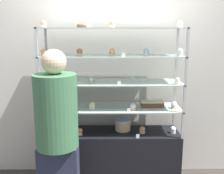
# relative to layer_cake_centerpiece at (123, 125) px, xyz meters

# --- Properties ---
(back_wall) EXTENTS (8.00, 0.05, 2.60)m
(back_wall) POSITION_rel_layer_cake_centerpiece_xyz_m (-0.12, 0.30, 0.59)
(back_wall) COLOR silver
(back_wall) RESTS_ON ground_plane
(display_base) EXTENTS (1.50, 0.42, 0.65)m
(display_base) POSITION_rel_layer_cake_centerpiece_xyz_m (-0.12, -0.05, -0.39)
(display_base) COLOR black
(display_base) RESTS_ON ground_plane
(display_riser_lower) EXTENTS (1.50, 0.42, 0.29)m
(display_riser_lower) POSITION_rel_layer_cake_centerpiece_xyz_m (-0.12, -0.05, 0.20)
(display_riser_lower) COLOR #B7B7BC
(display_riser_lower) RESTS_ON display_base
(display_riser_middle) EXTENTS (1.50, 0.42, 0.29)m
(display_riser_middle) POSITION_rel_layer_cake_centerpiece_xyz_m (-0.12, -0.05, 0.49)
(display_riser_middle) COLOR #B7B7BC
(display_riser_middle) RESTS_ON display_riser_lower
(display_riser_upper) EXTENTS (1.50, 0.42, 0.29)m
(display_riser_upper) POSITION_rel_layer_cake_centerpiece_xyz_m (-0.12, -0.05, 0.78)
(display_riser_upper) COLOR #B7B7BC
(display_riser_upper) RESTS_ON display_riser_middle
(display_riser_top) EXTENTS (1.50, 0.42, 0.29)m
(display_riser_top) POSITION_rel_layer_cake_centerpiece_xyz_m (-0.12, -0.05, 1.06)
(display_riser_top) COLOR #B7B7BC
(display_riser_top) RESTS_ON display_riser_upper
(layer_cake_centerpiece) EXTENTS (0.18, 0.18, 0.13)m
(layer_cake_centerpiece) POSITION_rel_layer_cake_centerpiece_xyz_m (0.00, 0.00, 0.00)
(layer_cake_centerpiece) COLOR #DBBC84
(layer_cake_centerpiece) RESTS_ON display_base
(sheet_cake_frosted) EXTENTS (0.25, 0.13, 0.06)m
(sheet_cake_frosted) POSITION_rel_layer_cake_centerpiece_xyz_m (0.32, -0.02, 0.25)
(sheet_cake_frosted) COLOR brown
(sheet_cake_frosted) RESTS_ON display_riser_lower
(cupcake_0) EXTENTS (0.06, 0.06, 0.08)m
(cupcake_0) POSITION_rel_layer_cake_centerpiece_xyz_m (-0.82, -0.13, -0.03)
(cupcake_0) COLOR white
(cupcake_0) RESTS_ON display_base
(cupcake_1) EXTENTS (0.06, 0.06, 0.08)m
(cupcake_1) POSITION_rel_layer_cake_centerpiece_xyz_m (-0.48, -0.14, -0.03)
(cupcake_1) COLOR white
(cupcake_1) RESTS_ON display_base
(cupcake_2) EXTENTS (0.06, 0.06, 0.08)m
(cupcake_2) POSITION_rel_layer_cake_centerpiece_xyz_m (0.21, -0.09, -0.03)
(cupcake_2) COLOR beige
(cupcake_2) RESTS_ON display_base
(cupcake_3) EXTENTS (0.06, 0.06, 0.08)m
(cupcake_3) POSITION_rel_layer_cake_centerpiece_xyz_m (0.55, -0.10, -0.03)
(cupcake_3) COLOR white
(cupcake_3) RESTS_ON display_base
(price_tag_0) EXTENTS (0.04, 0.00, 0.04)m
(price_tag_0) POSITION_rel_layer_cake_centerpiece_xyz_m (0.15, -0.24, -0.04)
(price_tag_0) COLOR white
(price_tag_0) RESTS_ON display_base
(cupcake_4) EXTENTS (0.07, 0.07, 0.08)m
(cupcake_4) POSITION_rel_layer_cake_centerpiece_xyz_m (-0.80, -0.09, 0.26)
(cupcake_4) COLOR beige
(cupcake_4) RESTS_ON display_riser_lower
(cupcake_5) EXTENTS (0.07, 0.07, 0.08)m
(cupcake_5) POSITION_rel_layer_cake_centerpiece_xyz_m (-0.34, -0.11, 0.26)
(cupcake_5) COLOR white
(cupcake_5) RESTS_ON display_riser_lower
(cupcake_6) EXTENTS (0.07, 0.07, 0.08)m
(cupcake_6) POSITION_rel_layer_cake_centerpiece_xyz_m (0.10, -0.16, 0.26)
(cupcake_6) COLOR #CCB28C
(cupcake_6) RESTS_ON display_riser_lower
(cupcake_7) EXTENTS (0.07, 0.07, 0.08)m
(cupcake_7) POSITION_rel_layer_cake_centerpiece_xyz_m (0.55, -0.10, 0.26)
(cupcake_7) COLOR #CCB28C
(cupcake_7) RESTS_ON display_riser_lower
(price_tag_1) EXTENTS (0.04, 0.00, 0.04)m
(price_tag_1) POSITION_rel_layer_cake_centerpiece_xyz_m (0.05, -0.24, 0.24)
(price_tag_1) COLOR white
(price_tag_1) RESTS_ON display_riser_lower
(cupcake_8) EXTENTS (0.05, 0.05, 0.06)m
(cupcake_8) POSITION_rel_layer_cake_centerpiece_xyz_m (-0.82, -0.14, 0.54)
(cupcake_8) COLOR #CCB28C
(cupcake_8) RESTS_ON display_riser_middle
(cupcake_9) EXTENTS (0.05, 0.05, 0.06)m
(cupcake_9) POSITION_rel_layer_cake_centerpiece_xyz_m (-0.35, -0.13, 0.54)
(cupcake_9) COLOR #CCB28C
(cupcake_9) RESTS_ON display_riser_middle
(cupcake_10) EXTENTS (0.05, 0.05, 0.06)m
(cupcake_10) POSITION_rel_layer_cake_centerpiece_xyz_m (0.09, -0.08, 0.54)
(cupcake_10) COLOR white
(cupcake_10) RESTS_ON display_riser_middle
(cupcake_11) EXTENTS (0.05, 0.05, 0.06)m
(cupcake_11) POSITION_rel_layer_cake_centerpiece_xyz_m (0.56, -0.15, 0.54)
(cupcake_11) COLOR white
(cupcake_11) RESTS_ON display_riser_middle
(price_tag_2) EXTENTS (0.04, 0.00, 0.04)m
(price_tag_2) POSITION_rel_layer_cake_centerpiece_xyz_m (-0.05, -0.24, 0.53)
(price_tag_2) COLOR white
(price_tag_2) RESTS_ON display_riser_middle
(cupcake_12) EXTENTS (0.06, 0.06, 0.08)m
(cupcake_12) POSITION_rel_layer_cake_centerpiece_xyz_m (-0.83, -0.13, 0.83)
(cupcake_12) COLOR beige
(cupcake_12) RESTS_ON display_riser_upper
(cupcake_13) EXTENTS (0.06, 0.06, 0.08)m
(cupcake_13) POSITION_rel_layer_cake_centerpiece_xyz_m (-0.46, -0.13, 0.83)
(cupcake_13) COLOR #CCB28C
(cupcake_13) RESTS_ON display_riser_upper
(cupcake_14) EXTENTS (0.06, 0.06, 0.08)m
(cupcake_14) POSITION_rel_layer_cake_centerpiece_xyz_m (-0.12, -0.12, 0.83)
(cupcake_14) COLOR #CCB28C
(cupcake_14) RESTS_ON display_riser_upper
(cupcake_15) EXTENTS (0.06, 0.06, 0.08)m
(cupcake_15) POSITION_rel_layer_cake_centerpiece_xyz_m (0.23, -0.09, 0.83)
(cupcake_15) COLOR white
(cupcake_15) RESTS_ON display_riser_upper
(cupcake_16) EXTENTS (0.06, 0.06, 0.08)m
(cupcake_16) POSITION_rel_layer_cake_centerpiece_xyz_m (0.57, -0.14, 0.83)
(cupcake_16) COLOR white
(cupcake_16) RESTS_ON display_riser_upper
(price_tag_3) EXTENTS (0.04, 0.00, 0.04)m
(price_tag_3) POSITION_rel_layer_cake_centerpiece_xyz_m (-0.01, -0.24, 0.82)
(price_tag_3) COLOR white
(price_tag_3) RESTS_ON display_riser_upper
(cupcake_17) EXTENTS (0.06, 0.06, 0.07)m
(cupcake_17) POSITION_rel_layer_cake_centerpiece_xyz_m (-0.81, -0.14, 1.11)
(cupcake_17) COLOR beige
(cupcake_17) RESTS_ON display_riser_top
(cupcake_18) EXTENTS (0.06, 0.06, 0.07)m
(cupcake_18) POSITION_rel_layer_cake_centerpiece_xyz_m (-0.12, -0.13, 1.11)
(cupcake_18) COLOR white
(cupcake_18) RESTS_ON display_riser_top
(cupcake_19) EXTENTS (0.06, 0.06, 0.07)m
(cupcake_19) POSITION_rel_layer_cake_centerpiece_xyz_m (0.57, -0.10, 1.11)
(cupcake_19) COLOR white
(cupcake_19) RESTS_ON display_riser_top
(price_tag_4) EXTENTS (0.04, 0.00, 0.04)m
(price_tag_4) POSITION_rel_layer_cake_centerpiece_xyz_m (-0.35, -0.24, 1.10)
(price_tag_4) COLOR white
(price_tag_4) RESTS_ON display_riser_top
(donut_glazed) EXTENTS (0.14, 0.14, 0.04)m
(donut_glazed) POSITION_rel_layer_cake_centerpiece_xyz_m (-0.42, -0.05, 1.10)
(donut_glazed) COLOR brown
(donut_glazed) RESTS_ON display_riser_top
(customer_figure) EXTENTS (0.38, 0.38, 1.61)m
(customer_figure) POSITION_rel_layer_cake_centerpiece_xyz_m (-0.62, -0.64, 0.15)
(customer_figure) COLOR #282D47
(customer_figure) RESTS_ON ground_plane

